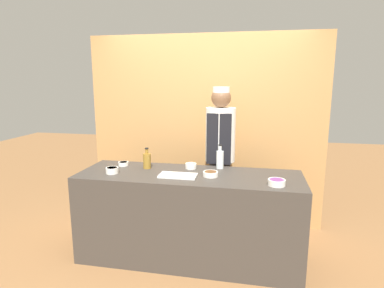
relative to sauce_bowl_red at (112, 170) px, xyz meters
name	(u,v)px	position (x,y,z in m)	size (l,w,h in m)	color
ground_plane	(189,256)	(0.77, 0.12, -0.94)	(14.00, 14.00, 0.00)	olive
cabinet_wall	(205,130)	(0.77, 1.14, 0.26)	(2.98, 0.18, 2.40)	#B7844C
counter	(189,216)	(0.77, 0.12, -0.49)	(2.25, 0.73, 0.91)	#3D3833
sauce_bowl_red	(112,170)	(0.00, 0.00, 0.00)	(0.13, 0.13, 0.06)	white
sauce_bowl_white	(123,164)	(-0.01, 0.30, -0.01)	(0.11, 0.11, 0.04)	white
sauce_bowl_purple	(277,182)	(1.62, -0.07, 0.00)	(0.16, 0.16, 0.05)	white
sauce_bowl_yellow	(191,166)	(0.75, 0.33, 0.00)	(0.12, 0.12, 0.06)	white
sauce_bowl_brown	(211,174)	(1.00, 0.09, -0.01)	(0.15, 0.15, 0.05)	white
cutting_board	(178,176)	(0.68, 0.02, -0.02)	(0.37, 0.18, 0.02)	white
bottle_clear	(220,159)	(1.05, 0.40, 0.07)	(0.08, 0.08, 0.26)	silver
bottle_vinegar	(147,160)	(0.29, 0.25, 0.05)	(0.08, 0.08, 0.22)	olive
chef_center	(220,156)	(1.02, 0.69, 0.03)	(0.34, 0.34, 1.77)	#28282D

